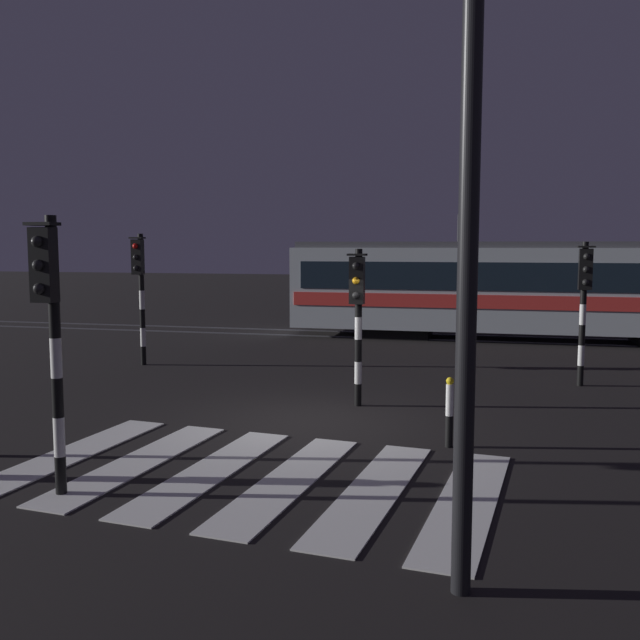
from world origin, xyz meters
name	(u,v)px	position (x,y,z in m)	size (l,w,h in m)	color
ground_plane	(305,422)	(0.00, 0.00, 0.00)	(120.00, 120.00, 0.00)	black
rail_near	(393,338)	(0.00, 11.50, 0.01)	(80.00, 0.12, 0.03)	#59595E
rail_far	(398,333)	(0.00, 12.94, 0.01)	(80.00, 0.12, 0.03)	#59595E
crosswalk_zebra	(249,475)	(0.00, -3.02, 0.01)	(7.01, 4.71, 0.02)	silver
traffic_light_corner_far_right	(584,292)	(5.16, 4.54, 2.12)	(0.36, 0.42, 3.22)	black
traffic_light_corner_far_left	(140,279)	(-5.69, 4.76, 2.27)	(0.36, 0.42, 3.44)	black
traffic_light_kerb_mid_left	(50,314)	(-2.07, -4.35, 2.32)	(0.36, 0.42, 3.51)	black
traffic_light_median_centre	(358,303)	(0.67, 1.42, 2.03)	(0.36, 0.42, 3.08)	black
street_lamp_near_kerb	(472,23)	(2.96, -5.87, 4.94)	(0.44, 1.21, 7.88)	black
tram	(530,288)	(4.43, 12.22, 1.75)	(15.91, 2.58, 4.15)	#B2BCC1
bollard_island_edge	(449,412)	(2.58, -0.95, 0.56)	(0.12, 0.12, 1.11)	black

